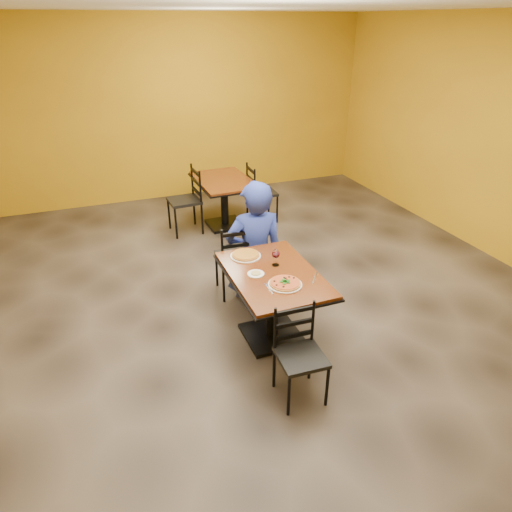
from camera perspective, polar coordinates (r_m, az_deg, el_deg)
name	(u,v)px	position (r m, az deg, el deg)	size (l,w,h in m)	color
floor	(255,310)	(5.07, -0.17, -6.86)	(7.00, 8.00, 0.01)	black
ceiling	(254,2)	(4.18, -0.24, 29.40)	(7.00, 8.00, 0.01)	white
wall_back	(170,111)	(8.16, -10.76, 17.54)	(7.00, 0.01, 3.00)	#BF9115
table_main	(273,290)	(4.38, 2.16, -4.32)	(0.83, 1.23, 0.75)	#673510
table_second	(224,192)	(6.94, -4.05, 8.10)	(0.83, 1.20, 0.75)	#673510
chair_main_near	(301,358)	(3.81, 5.72, -12.66)	(0.38, 0.38, 0.83)	black
chair_main_far	(235,258)	(5.19, -2.66, -0.19)	(0.41, 0.41, 0.90)	black
chair_second_left	(184,201)	(6.82, -9.06, 6.87)	(0.44, 0.44, 0.98)	black
chair_second_right	(262,193)	(7.17, 0.78, 7.98)	(0.41, 0.41, 0.91)	black
diner	(255,241)	(5.02, -0.16, 1.94)	(0.67, 0.44, 1.39)	#1C2E9D
plate_main	(285,284)	(4.09, 3.68, -3.61)	(0.31, 0.31, 0.01)	white
pizza_main	(285,283)	(4.08, 3.69, -3.41)	(0.28, 0.28, 0.02)	maroon
plate_far	(246,256)	(4.57, -1.32, 0.02)	(0.31, 0.31, 0.01)	white
pizza_far	(246,254)	(4.56, -1.32, 0.20)	(0.28, 0.28, 0.02)	gold
side_plate	(256,274)	(4.25, -0.03, -2.27)	(0.16, 0.16, 0.01)	white
dip	(256,273)	(4.24, -0.03, -2.17)	(0.09, 0.09, 0.01)	tan
wine_glass	(276,257)	(4.36, 2.52, -0.13)	(0.08, 0.08, 0.18)	white
fork	(269,289)	(4.03, 1.64, -4.15)	(0.01, 0.19, 0.00)	silver
knife	(315,278)	(4.22, 7.40, -2.76)	(0.01, 0.21, 0.00)	silver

